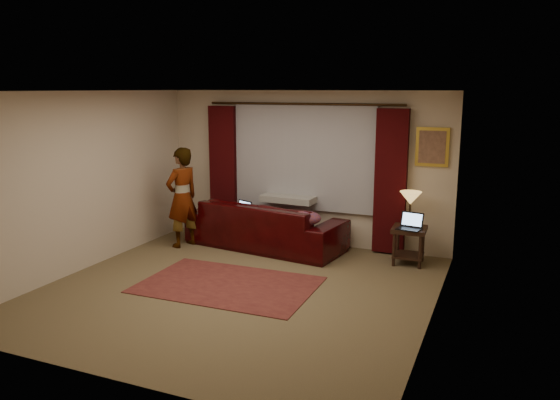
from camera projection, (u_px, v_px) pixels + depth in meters
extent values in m
cube|color=brown|center=(238.00, 290.00, 7.28)|extent=(5.00, 5.00, 0.01)
cube|color=silver|center=(235.00, 91.00, 6.75)|extent=(5.00, 5.00, 0.02)
cube|color=beige|center=(304.00, 168.00, 9.27)|extent=(5.00, 0.02, 2.60)
cube|color=beige|center=(105.00, 244.00, 4.76)|extent=(5.00, 0.02, 2.60)
cube|color=beige|center=(84.00, 181.00, 7.97)|extent=(0.02, 5.00, 2.60)
cube|color=beige|center=(437.00, 210.00, 6.06)|extent=(0.02, 5.00, 2.60)
cube|color=#9D9DA5|center=(303.00, 157.00, 9.18)|extent=(2.50, 0.05, 1.80)
cube|color=black|center=(224.00, 171.00, 9.77)|extent=(0.50, 0.14, 2.30)
cube|color=black|center=(391.00, 182.00, 8.62)|extent=(0.50, 0.14, 2.30)
cylinder|color=black|center=(303.00, 104.00, 8.95)|extent=(0.04, 0.04, 3.40)
cube|color=gold|center=(432.00, 147.00, 8.35)|extent=(0.50, 0.04, 0.60)
imported|color=black|center=(265.00, 216.00, 9.12)|extent=(2.79, 1.50, 1.07)
cube|color=#9C9A95|center=(288.00, 182.00, 9.18)|extent=(0.94, 0.42, 0.11)
ellipsoid|color=brown|center=(305.00, 218.00, 8.48)|extent=(0.61, 0.53, 0.22)
cube|color=maroon|center=(228.00, 285.00, 7.43)|extent=(2.37, 1.60, 0.01)
cube|color=black|center=(409.00, 246.00, 8.29)|extent=(0.52, 0.52, 0.57)
imported|color=#9C9A95|center=(182.00, 197.00, 9.12)|extent=(0.63, 0.63, 1.68)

